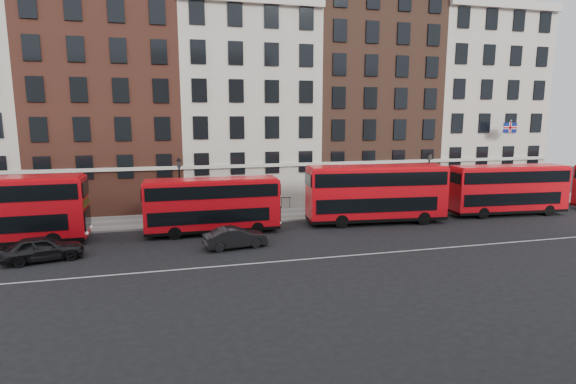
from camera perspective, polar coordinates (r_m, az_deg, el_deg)
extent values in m
plane|color=black|center=(29.53, 0.45, -7.42)|extent=(120.00, 120.00, 0.00)
cube|color=slate|center=(39.42, -3.47, -2.96)|extent=(80.00, 5.00, 0.15)
cube|color=gray|center=(37.03, -2.73, -3.77)|extent=(80.00, 0.30, 0.16)
cube|color=white|center=(27.70, 1.53, -8.58)|extent=(70.00, 0.12, 0.01)
cube|color=brown|center=(45.68, -21.87, 11.90)|extent=(12.80, 10.00, 22.00)
cube|color=#AEAA9A|center=(45.87, -5.42, 10.65)|extent=(12.80, 10.00, 19.00)
cube|color=brown|center=(49.56, 9.65, 11.63)|extent=(12.80, 10.00, 21.00)
cube|color=beige|center=(55.97, 21.90, 10.33)|extent=(12.80, 10.00, 20.00)
cube|color=beige|center=(52.94, 26.16, 20.63)|extent=(12.80, 0.50, 0.80)
cube|color=black|center=(34.26, -24.10, -3.04)|extent=(0.13, 2.33, 1.38)
cube|color=black|center=(34.05, -24.23, -1.18)|extent=(0.12, 2.01, 0.44)
cylinder|color=black|center=(33.75, -27.63, -5.43)|extent=(1.06, 0.32, 1.06)
cylinder|color=black|center=(36.00, -26.86, -4.48)|extent=(1.06, 0.32, 1.06)
cube|color=red|center=(33.64, -9.56, -1.64)|extent=(9.77, 2.33, 3.67)
cube|color=black|center=(34.02, -9.48, -4.49)|extent=(9.77, 2.37, 0.22)
cube|color=black|center=(33.75, -10.00, -2.70)|extent=(8.65, 2.41, 0.98)
cube|color=black|center=(33.44, -9.62, 0.28)|extent=(9.40, 2.41, 0.93)
cube|color=red|center=(33.33, -9.65, 1.54)|extent=(9.49, 2.15, 0.17)
cube|color=black|center=(34.53, -1.36, -2.43)|extent=(0.08, 2.05, 1.21)
cube|color=black|center=(34.33, -1.37, -0.81)|extent=(0.08, 1.77, 0.39)
cylinder|color=black|center=(33.41, -3.90, -4.59)|extent=(0.93, 0.26, 0.93)
cylinder|color=black|center=(35.40, -4.52, -3.78)|extent=(0.93, 0.26, 0.93)
cylinder|color=black|center=(32.89, -14.19, -5.09)|extent=(0.93, 0.26, 0.93)
cylinder|color=black|center=(34.92, -14.21, -4.24)|extent=(0.93, 0.26, 0.93)
cube|color=red|center=(37.04, 11.14, -0.16)|extent=(11.39, 3.69, 4.21)
cube|color=black|center=(37.42, 11.04, -3.14)|extent=(11.39, 3.73, 0.26)
cube|color=black|center=(37.06, 10.64, -1.27)|extent=(10.12, 3.66, 1.12)
cube|color=black|center=(36.84, 11.20, 1.85)|extent=(10.97, 3.74, 1.07)
cube|color=red|center=(36.74, 11.25, 3.16)|extent=(11.05, 3.45, 0.19)
cube|color=black|center=(39.47, 18.80, -1.11)|extent=(0.30, 2.34, 1.39)
cube|color=black|center=(39.28, 18.89, 0.52)|extent=(0.27, 2.02, 0.45)
cylinder|color=black|center=(37.75, 16.84, -3.22)|extent=(1.09, 0.40, 1.07)
cylinder|color=black|center=(39.85, 15.35, -2.48)|extent=(1.09, 0.40, 1.07)
cylinder|color=black|center=(35.33, 6.82, -3.73)|extent=(1.09, 0.40, 1.07)
cylinder|color=black|center=(37.57, 5.82, -2.91)|extent=(1.09, 0.40, 1.07)
cube|color=red|center=(43.95, 26.11, 0.33)|extent=(10.55, 3.22, 3.91)
cube|color=black|center=(44.25, 25.94, -2.02)|extent=(10.55, 3.26, 0.24)
cube|color=black|center=(43.88, 25.74, -0.54)|extent=(9.37, 3.21, 1.04)
cube|color=black|center=(43.79, 26.23, 1.89)|extent=(10.16, 3.27, 0.99)
cube|color=red|center=(43.70, 26.31, 2.92)|extent=(10.24, 3.00, 0.18)
cube|color=black|center=(47.34, 31.16, -0.42)|extent=(0.24, 2.18, 1.29)
cube|color=black|center=(47.20, 31.27, 0.84)|extent=(0.22, 1.88, 0.42)
cylinder|color=black|center=(45.47, 30.19, -2.03)|extent=(1.01, 0.35, 0.99)
cylinder|color=black|center=(47.14, 28.46, -1.51)|extent=(1.01, 0.35, 0.99)
cylinder|color=black|center=(41.67, 23.53, -2.48)|extent=(1.01, 0.35, 0.99)
cylinder|color=black|center=(43.48, 21.92, -1.89)|extent=(1.01, 0.35, 0.99)
imported|color=black|center=(31.06, -28.66, -6.29)|extent=(4.80, 2.76, 1.54)
imported|color=#242427|center=(30.15, -6.68, -5.76)|extent=(4.36, 2.08, 1.38)
cylinder|color=black|center=(36.23, -13.52, -0.50)|extent=(0.14, 0.14, 4.60)
cylinder|color=black|center=(36.62, -13.40, -3.59)|extent=(0.32, 0.32, 0.60)
cube|color=#262626|center=(35.88, -13.68, 3.51)|extent=(0.32, 0.32, 0.55)
cone|color=black|center=(35.84, -13.70, 4.06)|extent=(0.44, 0.44, 0.25)
cylinder|color=black|center=(43.18, 17.35, 0.93)|extent=(0.14, 0.14, 4.60)
cylinder|color=black|center=(43.51, 17.22, -1.68)|extent=(0.32, 0.32, 0.60)
cube|color=#262626|center=(42.89, 17.52, 4.30)|extent=(0.32, 0.32, 0.55)
cone|color=black|center=(42.86, 17.55, 4.76)|extent=(0.44, 0.44, 0.25)
cylinder|color=black|center=(48.86, 27.84, 0.03)|extent=(0.12, 0.12, 2.60)
cube|color=black|center=(48.54, 28.11, 1.86)|extent=(0.25, 0.30, 0.75)
sphere|color=red|center=(48.39, 28.27, 2.09)|extent=(0.14, 0.14, 0.14)
sphere|color=#0C9919|center=(48.44, 28.22, 1.57)|extent=(0.14, 0.14, 0.14)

